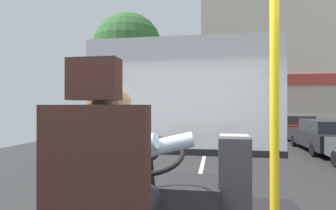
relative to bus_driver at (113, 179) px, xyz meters
name	(u,v)px	position (x,y,z in m)	size (l,w,h in m)	color
ground	(205,156)	(0.08, 9.24, -1.53)	(18.00, 44.00, 0.06)	#2C2C2C
bus_driver	(113,179)	(0.00, 0.00, 0.00)	(0.80, 0.55, 0.77)	black
steering_console	(159,199)	(0.00, 1.13, -0.47)	(1.10, 0.98, 0.82)	black
handrail_pole	(274,106)	(0.80, 0.08, 0.37)	(0.04, 0.04, 2.15)	yellow
fare_box	(234,184)	(0.67, 1.06, -0.29)	(0.26, 0.25, 0.83)	#333338
windshield_panel	(180,108)	(0.08, 2.06, 0.35)	(2.50, 0.08, 1.48)	silver
street_tree	(128,48)	(-3.30, 10.30, 2.91)	(2.99, 2.99, 5.94)	#4C3828
shop_building	(304,65)	(6.01, 17.47, 2.97)	(12.73, 4.94, 8.96)	#BCB29E
parked_car_black	(326,135)	(4.95, 10.97, -0.83)	(1.91, 4.29, 1.30)	black
parked_car_red	(294,126)	(5.03, 15.96, -0.82)	(1.94, 4.19, 1.32)	maroon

